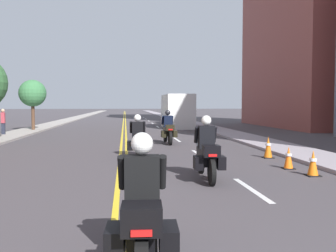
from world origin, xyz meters
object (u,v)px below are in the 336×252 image
motorcycle_0 (142,217)px  motorcycle_3 (168,130)px  motorcycle_1 (207,154)px  traffic_cone_1 (313,163)px  pedestrian_0 (3,122)px  parked_truck (176,113)px  street_tree_1 (33,94)px  traffic_cone_0 (268,147)px  traffic_cone_2 (289,158)px  motorcycle_2 (138,140)px

motorcycle_0 → motorcycle_3: (1.93, 13.78, 0.02)m
motorcycle_1 → traffic_cone_1: motorcycle_1 is taller
motorcycle_1 → pedestrian_0: 17.26m
pedestrian_0 → parked_truck: parked_truck is taller
motorcycle_1 → parked_truck: parked_truck is taller
motorcycle_0 → parked_truck: size_ratio=0.35×
street_tree_1 → parked_truck: (11.09, 3.25, -1.49)m
traffic_cone_0 → traffic_cone_2: size_ratio=1.16×
motorcycle_2 → street_tree_1: 16.23m
motorcycle_0 → motorcycle_2: 9.06m
motorcycle_1 → parked_truck: 21.88m
motorcycle_2 → street_tree_1: street_tree_1 is taller
traffic_cone_1 → parked_truck: size_ratio=0.11×
motorcycle_1 → pedestrian_0: bearing=126.4°
motorcycle_1 → parked_truck: bearing=86.7°
parked_truck → motorcycle_3: bearing=-99.9°
traffic_cone_0 → traffic_cone_1: (-0.10, -3.36, -0.04)m
traffic_cone_2 → street_tree_1: (-11.60, 17.20, 2.42)m
pedestrian_0 → motorcycle_0: bearing=-168.0°
traffic_cone_0 → parked_truck: (-0.78, 18.21, 0.88)m
motorcycle_2 → parked_truck: parked_truck is taller
motorcycle_0 → pedestrian_0: pedestrian_0 is taller
motorcycle_2 → parked_truck: bearing=78.8°
traffic_cone_0 → traffic_cone_1: 3.36m
traffic_cone_0 → motorcycle_1: bearing=-131.1°
traffic_cone_1 → pedestrian_0: bearing=131.5°
motorcycle_0 → parked_truck: (4.20, 26.72, 0.62)m
motorcycle_0 → motorcycle_2: (0.26, 9.06, -0.01)m
motorcycle_0 → street_tree_1: 24.56m
motorcycle_2 → traffic_cone_2: motorcycle_2 is taller
pedestrian_0 → traffic_cone_0: bearing=-140.2°
motorcycle_3 → traffic_cone_2: (2.78, -7.51, -0.33)m
motorcycle_3 → traffic_cone_2: size_ratio=3.40×
traffic_cone_0 → traffic_cone_1: size_ratio=1.12×
traffic_cone_0 → pedestrian_0: pedestrian_0 is taller
traffic_cone_0 → traffic_cone_2: 2.26m
motorcycle_3 → traffic_cone_0: bearing=-61.8°
motorcycle_1 → motorcycle_3: motorcycle_3 is taller
traffic_cone_1 → motorcycle_2: bearing=139.8°
motorcycle_1 → pedestrian_0: size_ratio=1.33×
traffic_cone_0 → parked_truck: bearing=92.5°
motorcycle_1 → pedestrian_0: (-9.57, 14.36, 0.20)m
motorcycle_0 → traffic_cone_1: 7.10m
traffic_cone_1 → street_tree_1: (-11.77, 18.33, 2.41)m
motorcycle_0 → traffic_cone_2: size_ratio=3.31×
motorcycle_1 → traffic_cone_1: (2.99, 0.18, -0.33)m
traffic_cone_2 → parked_truck: parked_truck is taller
motorcycle_2 → motorcycle_1: bearing=-66.9°
motorcycle_1 → street_tree_1: size_ratio=0.60×
motorcycle_1 → street_tree_1: (-8.78, 18.50, 2.08)m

